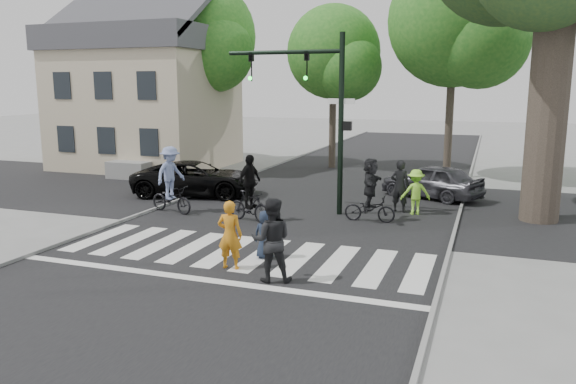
{
  "coord_description": "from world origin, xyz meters",
  "views": [
    {
      "loc": [
        5.88,
        -11.87,
        4.31
      ],
      "look_at": [
        0.5,
        3.0,
        1.3
      ],
      "focal_mm": 35.0,
      "sensor_mm": 36.0,
      "label": 1
    }
  ],
  "objects_px": {
    "pedestrian_adult": "(271,240)",
    "cyclist_left": "(171,184)",
    "pedestrian_child": "(265,235)",
    "traffic_signal": "(317,98)",
    "car_grey": "(432,181)",
    "pedestrian_woman": "(230,235)",
    "cyclist_right": "(370,194)",
    "car_suv": "(196,179)",
    "cyclist_mid": "(250,194)"
  },
  "relations": [
    {
      "from": "pedestrian_woman",
      "to": "car_grey",
      "type": "relative_size",
      "value": 0.42
    },
    {
      "from": "pedestrian_child",
      "to": "pedestrian_adult",
      "type": "distance_m",
      "value": 1.72
    },
    {
      "from": "cyclist_right",
      "to": "cyclist_left",
      "type": "bearing_deg",
      "value": -171.35
    },
    {
      "from": "traffic_signal",
      "to": "car_suv",
      "type": "xyz_separation_m",
      "value": [
        -5.36,
        1.28,
        -3.22
      ]
    },
    {
      "from": "pedestrian_adult",
      "to": "cyclist_left",
      "type": "distance_m",
      "value": 7.78
    },
    {
      "from": "traffic_signal",
      "to": "car_grey",
      "type": "xyz_separation_m",
      "value": [
        3.48,
        3.96,
        -3.23
      ]
    },
    {
      "from": "car_suv",
      "to": "cyclist_right",
      "type": "bearing_deg",
      "value": -119.17
    },
    {
      "from": "traffic_signal",
      "to": "cyclist_mid",
      "type": "relative_size",
      "value": 2.76
    },
    {
      "from": "pedestrian_adult",
      "to": "cyclist_left",
      "type": "height_order",
      "value": "cyclist_left"
    },
    {
      "from": "pedestrian_woman",
      "to": "traffic_signal",
      "type": "bearing_deg",
      "value": -97.09
    },
    {
      "from": "pedestrian_woman",
      "to": "car_suv",
      "type": "bearing_deg",
      "value": -61.87
    },
    {
      "from": "pedestrian_child",
      "to": "pedestrian_adult",
      "type": "height_order",
      "value": "pedestrian_adult"
    },
    {
      "from": "pedestrian_child",
      "to": "car_suv",
      "type": "distance_m",
      "value": 8.81
    },
    {
      "from": "pedestrian_woman",
      "to": "pedestrian_child",
      "type": "distance_m",
      "value": 1.17
    },
    {
      "from": "pedestrian_adult",
      "to": "car_suv",
      "type": "bearing_deg",
      "value": -70.68
    },
    {
      "from": "traffic_signal",
      "to": "pedestrian_woman",
      "type": "xyz_separation_m",
      "value": [
        -0.14,
        -6.46,
        -3.07
      ]
    },
    {
      "from": "cyclist_mid",
      "to": "cyclist_right",
      "type": "bearing_deg",
      "value": 19.81
    },
    {
      "from": "pedestrian_woman",
      "to": "car_suv",
      "type": "distance_m",
      "value": 9.34
    },
    {
      "from": "car_grey",
      "to": "cyclist_right",
      "type": "bearing_deg",
      "value": 5.7
    },
    {
      "from": "cyclist_left",
      "to": "cyclist_mid",
      "type": "bearing_deg",
      "value": -5.4
    },
    {
      "from": "traffic_signal",
      "to": "pedestrian_woman",
      "type": "relative_size",
      "value": 3.6
    },
    {
      "from": "cyclist_mid",
      "to": "traffic_signal",
      "type": "bearing_deg",
      "value": 51.23
    },
    {
      "from": "cyclist_mid",
      "to": "car_suv",
      "type": "xyz_separation_m",
      "value": [
        -3.76,
        3.27,
        -0.21
      ]
    },
    {
      "from": "cyclist_left",
      "to": "car_suv",
      "type": "bearing_deg",
      "value": 103.42
    },
    {
      "from": "cyclist_left",
      "to": "traffic_signal",
      "type": "bearing_deg",
      "value": 20.08
    },
    {
      "from": "pedestrian_woman",
      "to": "cyclist_left",
      "type": "bearing_deg",
      "value": -52.42
    },
    {
      "from": "pedestrian_child",
      "to": "cyclist_left",
      "type": "bearing_deg",
      "value": -37.67
    },
    {
      "from": "pedestrian_child",
      "to": "car_suv",
      "type": "relative_size",
      "value": 0.25
    },
    {
      "from": "pedestrian_adult",
      "to": "car_grey",
      "type": "distance_m",
      "value": 11.15
    },
    {
      "from": "pedestrian_adult",
      "to": "traffic_signal",
      "type": "bearing_deg",
      "value": -99.84
    },
    {
      "from": "cyclist_right",
      "to": "car_grey",
      "type": "bearing_deg",
      "value": 72.58
    },
    {
      "from": "cyclist_left",
      "to": "cyclist_right",
      "type": "bearing_deg",
      "value": 8.65
    },
    {
      "from": "pedestrian_child",
      "to": "cyclist_mid",
      "type": "height_order",
      "value": "cyclist_mid"
    },
    {
      "from": "pedestrian_child",
      "to": "cyclist_right",
      "type": "bearing_deg",
      "value": -110.45
    },
    {
      "from": "cyclist_mid",
      "to": "cyclist_right",
      "type": "height_order",
      "value": "cyclist_mid"
    },
    {
      "from": "traffic_signal",
      "to": "pedestrian_adult",
      "type": "distance_m",
      "value": 7.61
    },
    {
      "from": "traffic_signal",
      "to": "cyclist_right",
      "type": "xyz_separation_m",
      "value": [
        2.02,
        -0.68,
        -2.98
      ]
    },
    {
      "from": "traffic_signal",
      "to": "car_suv",
      "type": "distance_m",
      "value": 6.38
    },
    {
      "from": "traffic_signal",
      "to": "car_suv",
      "type": "height_order",
      "value": "traffic_signal"
    },
    {
      "from": "car_suv",
      "to": "car_grey",
      "type": "xyz_separation_m",
      "value": [
        8.84,
        2.68,
        -0.01
      ]
    },
    {
      "from": "traffic_signal",
      "to": "car_grey",
      "type": "relative_size",
      "value": 1.53
    },
    {
      "from": "cyclist_right",
      "to": "car_suv",
      "type": "bearing_deg",
      "value": 165.09
    },
    {
      "from": "pedestrian_child",
      "to": "cyclist_left",
      "type": "xyz_separation_m",
      "value": [
        -5.0,
        3.72,
        0.37
      ]
    },
    {
      "from": "pedestrian_adult",
      "to": "cyclist_left",
      "type": "xyz_separation_m",
      "value": [
        -5.76,
        5.23,
        0.04
      ]
    },
    {
      "from": "pedestrian_woman",
      "to": "cyclist_left",
      "type": "height_order",
      "value": "cyclist_left"
    },
    {
      "from": "car_grey",
      "to": "cyclist_mid",
      "type": "bearing_deg",
      "value": -17.36
    },
    {
      "from": "car_grey",
      "to": "cyclist_left",
      "type": "bearing_deg",
      "value": -32.04
    },
    {
      "from": "cyclist_right",
      "to": "car_suv",
      "type": "xyz_separation_m",
      "value": [
        -7.38,
        1.97,
        -0.24
      ]
    },
    {
      "from": "pedestrian_adult",
      "to": "cyclist_right",
      "type": "bearing_deg",
      "value": -117.26
    },
    {
      "from": "pedestrian_child",
      "to": "cyclist_left",
      "type": "height_order",
      "value": "cyclist_left"
    }
  ]
}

